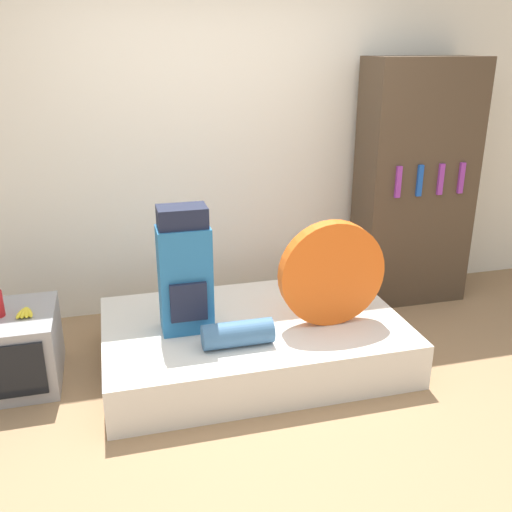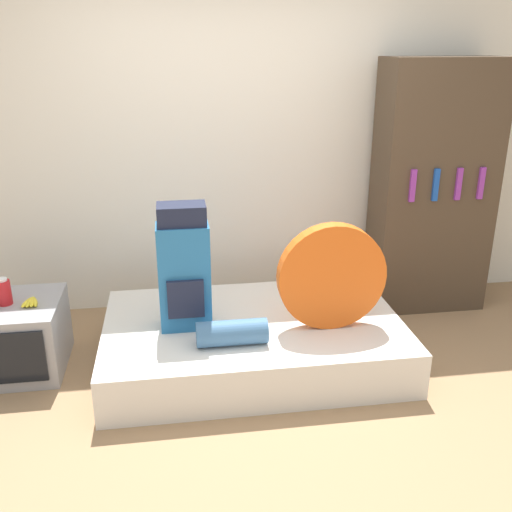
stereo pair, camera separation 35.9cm
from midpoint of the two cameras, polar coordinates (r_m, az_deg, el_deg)
The scene contains 9 objects.
ground_plane at distance 3.39m, azimuth -1.38°, elevation -15.98°, with size 16.00×16.00×0.00m, color #997551.
wall_back at distance 4.41m, azimuth -6.63°, elevation 11.09°, with size 8.00×0.05×2.60m.
bed at distance 3.84m, azimuth -3.00°, elevation -8.49°, with size 1.94×1.23×0.30m.
backpack at distance 3.55m, azimuth -10.02°, elevation -1.66°, with size 0.32×0.24×0.81m.
tent_bag at distance 3.61m, azimuth 4.75°, elevation -1.81°, with size 0.69×0.10×0.69m.
sleeping_roll at distance 3.45m, azimuth -4.85°, elevation -7.83°, with size 0.43×0.16×0.16m.
television at distance 3.95m, azimuth -25.53°, elevation -8.43°, with size 0.53×0.62×0.47m.
banana_bunch at distance 3.80m, azimuth -24.65°, elevation -5.22°, with size 0.12×0.15×0.03m.
bookshelf at distance 4.66m, azimuth 13.47°, elevation 6.94°, with size 0.88×0.43×1.92m.
Camera 1 is at (-0.79, -2.61, 2.02)m, focal length 40.00 mm.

